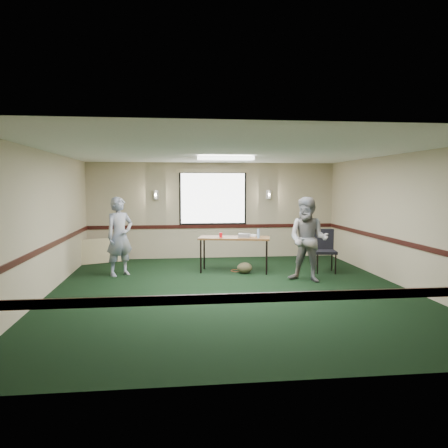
{
  "coord_description": "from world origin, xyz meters",
  "views": [
    {
      "loc": [
        -1.13,
        -8.32,
        2.05
      ],
      "look_at": [
        0.0,
        1.3,
        1.2
      ],
      "focal_mm": 35.0,
      "sensor_mm": 36.0,
      "label": 1
    }
  ],
  "objects": [
    {
      "name": "water_bottle",
      "position": [
        0.85,
        1.63,
        0.94
      ],
      "size": [
        0.06,
        0.06,
        0.21
      ],
      "primitive_type": "cylinder",
      "color": "#88B1E0",
      "rests_on": "folding_table"
    },
    {
      "name": "person_left",
      "position": [
        -2.34,
        1.76,
        0.9
      ],
      "size": [
        0.78,
        0.73,
        1.8
      ],
      "primitive_type": "imported",
      "rotation": [
        0.0,
        0.0,
        0.63
      ],
      "color": "#435A95",
      "rests_on": "ground"
    },
    {
      "name": "person_right",
      "position": [
        1.73,
        0.65,
        0.91
      ],
      "size": [
        1.11,
        1.06,
        1.81
      ],
      "primitive_type": "imported",
      "rotation": [
        0.0,
        0.0,
        -0.58
      ],
      "color": "#6881A2",
      "rests_on": "ground"
    },
    {
      "name": "room_shell",
      "position": [
        0.0,
        2.12,
        1.58
      ],
      "size": [
        8.0,
        8.02,
        8.0
      ],
      "color": "#BCAF87",
      "rests_on": "ground"
    },
    {
      "name": "cable_coil",
      "position": [
        0.39,
        1.95,
        0.01
      ],
      "size": [
        0.38,
        0.38,
        0.01
      ],
      "primitive_type": "torus",
      "rotation": [
        0.0,
        0.0,
        -0.42
      ],
      "color": "#C13F18",
      "rests_on": "ground"
    },
    {
      "name": "projector",
      "position": [
        0.54,
        1.79,
        0.88
      ],
      "size": [
        0.31,
        0.28,
        0.09
      ],
      "primitive_type": "cube",
      "rotation": [
        0.0,
        0.0,
        -0.24
      ],
      "color": "gray",
      "rests_on": "folding_table"
    },
    {
      "name": "conference_chair",
      "position": [
        2.45,
        1.64,
        0.59
      ],
      "size": [
        0.57,
        0.58,
        1.02
      ],
      "rotation": [
        0.0,
        0.0,
        -0.15
      ],
      "color": "black",
      "rests_on": "ground"
    },
    {
      "name": "duffel_bag",
      "position": [
        0.53,
        1.65,
        0.13
      ],
      "size": [
        0.41,
        0.34,
        0.26
      ],
      "primitive_type": "ellipsoid",
      "rotation": [
        0.0,
        0.0,
        -0.22
      ],
      "color": "brown",
      "rests_on": "ground"
    },
    {
      "name": "folding_table",
      "position": [
        0.32,
        1.87,
        0.77
      ],
      "size": [
        1.78,
        1.02,
        0.83
      ],
      "rotation": [
        0.0,
        0.0,
        -0.22
      ],
      "color": "#523017",
      "rests_on": "ground"
    },
    {
      "name": "ground",
      "position": [
        0.0,
        0.0,
        0.0
      ],
      "size": [
        8.0,
        8.0,
        0.0
      ],
      "primitive_type": "plane",
      "color": "black",
      "rests_on": "ground"
    },
    {
      "name": "folded_table",
      "position": [
        -2.95,
        3.5,
        0.32
      ],
      "size": [
        1.23,
        0.71,
        0.65
      ],
      "primitive_type": "cube",
      "rotation": [
        -0.21,
        0.0,
        0.43
      ],
      "color": "tan",
      "rests_on": "ground"
    },
    {
      "name": "game_console",
      "position": [
        0.78,
        1.95,
        0.86
      ],
      "size": [
        0.23,
        0.21,
        0.05
      ],
      "primitive_type": "cube",
      "rotation": [
        0.0,
        0.0,
        -0.44
      ],
      "color": "white",
      "rests_on": "folding_table"
    },
    {
      "name": "red_cup",
      "position": [
        -0.01,
        1.85,
        0.89
      ],
      "size": [
        0.07,
        0.07,
        0.11
      ],
      "primitive_type": "cylinder",
      "color": "red",
      "rests_on": "folding_table"
    }
  ]
}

